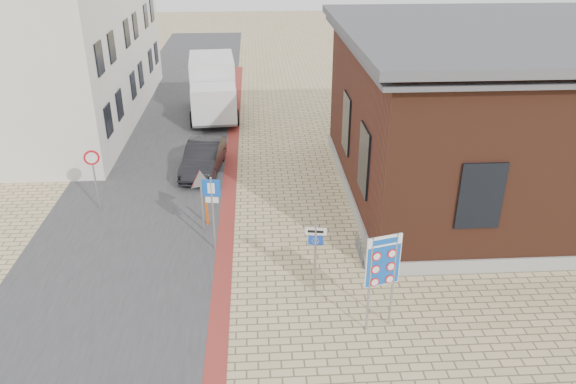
{
  "coord_description": "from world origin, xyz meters",
  "views": [
    {
      "loc": [
        -0.8,
        -13.97,
        10.38
      ],
      "look_at": [
        0.22,
        2.85,
        2.2
      ],
      "focal_mm": 35.0,
      "sensor_mm": 36.0,
      "label": 1
    }
  ],
  "objects_px": {
    "essen_sign": "(315,247)",
    "sedan": "(203,158)",
    "border_sign": "(383,263)",
    "bollard": "(207,212)",
    "box_truck": "(213,87)",
    "parking_sign": "(212,201)"
  },
  "relations": [
    {
      "from": "box_truck",
      "to": "border_sign",
      "type": "relative_size",
      "value": 2.16
    },
    {
      "from": "sedan",
      "to": "parking_sign",
      "type": "relative_size",
      "value": 1.54
    },
    {
      "from": "sedan",
      "to": "parking_sign",
      "type": "xyz_separation_m",
      "value": [
        0.87,
        -6.77,
        1.2
      ]
    },
    {
      "from": "sedan",
      "to": "parking_sign",
      "type": "distance_m",
      "value": 6.93
    },
    {
      "from": "box_truck",
      "to": "essen_sign",
      "type": "relative_size",
      "value": 2.68
    },
    {
      "from": "border_sign",
      "to": "parking_sign",
      "type": "distance_m",
      "value": 6.58
    },
    {
      "from": "sedan",
      "to": "box_truck",
      "type": "bearing_deg",
      "value": 96.5
    },
    {
      "from": "border_sign",
      "to": "essen_sign",
      "type": "relative_size",
      "value": 1.24
    },
    {
      "from": "box_truck",
      "to": "parking_sign",
      "type": "height_order",
      "value": "box_truck"
    },
    {
      "from": "border_sign",
      "to": "essen_sign",
      "type": "bearing_deg",
      "value": 116.81
    },
    {
      "from": "border_sign",
      "to": "bollard",
      "type": "height_order",
      "value": "border_sign"
    },
    {
      "from": "border_sign",
      "to": "sedan",
      "type": "bearing_deg",
      "value": 101.79
    },
    {
      "from": "border_sign",
      "to": "essen_sign",
      "type": "distance_m",
      "value": 2.48
    },
    {
      "from": "bollard",
      "to": "essen_sign",
      "type": "bearing_deg",
      "value": -51.08
    },
    {
      "from": "essen_sign",
      "to": "parking_sign",
      "type": "bearing_deg",
      "value": 149.78
    },
    {
      "from": "box_truck",
      "to": "parking_sign",
      "type": "relative_size",
      "value": 2.32
    },
    {
      "from": "border_sign",
      "to": "parking_sign",
      "type": "bearing_deg",
      "value": 122.15
    },
    {
      "from": "box_truck",
      "to": "essen_sign",
      "type": "height_order",
      "value": "box_truck"
    },
    {
      "from": "essen_sign",
      "to": "sedan",
      "type": "bearing_deg",
      "value": 122.85
    },
    {
      "from": "border_sign",
      "to": "bollard",
      "type": "bearing_deg",
      "value": 114.71
    },
    {
      "from": "essen_sign",
      "to": "bollard",
      "type": "height_order",
      "value": "essen_sign"
    },
    {
      "from": "border_sign",
      "to": "parking_sign",
      "type": "height_order",
      "value": "border_sign"
    }
  ]
}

